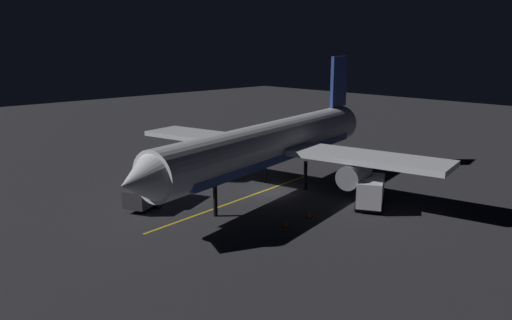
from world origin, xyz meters
name	(u,v)px	position (x,y,z in m)	size (l,w,h in m)	color
ground_plane	(271,193)	(0.00, 0.00, -0.10)	(180.00, 180.00, 0.20)	#29292D
apron_guide_stripe	(239,200)	(0.26, 4.00, 0.00)	(0.24, 21.90, 0.01)	gold
airliner	(275,144)	(0.12, -0.60, 4.67)	(32.82, 37.85, 12.65)	white
baggage_truck	(153,191)	(4.64, 10.26, 1.19)	(4.40, 6.35, 2.27)	navy
catering_truck	(371,191)	(-9.08, -3.37, 1.34)	(4.85, 6.50, 2.62)	silver
ground_crew_worker	(139,195)	(5.45, 11.21, 0.89)	(0.40, 0.40, 1.74)	black
traffic_cone_near_left	(309,214)	(-7.30, 2.97, 0.25)	(0.50, 0.50, 0.55)	#EA590F
traffic_cone_near_right	(286,224)	(-7.48, 5.98, 0.25)	(0.50, 0.50, 0.55)	#EA590F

